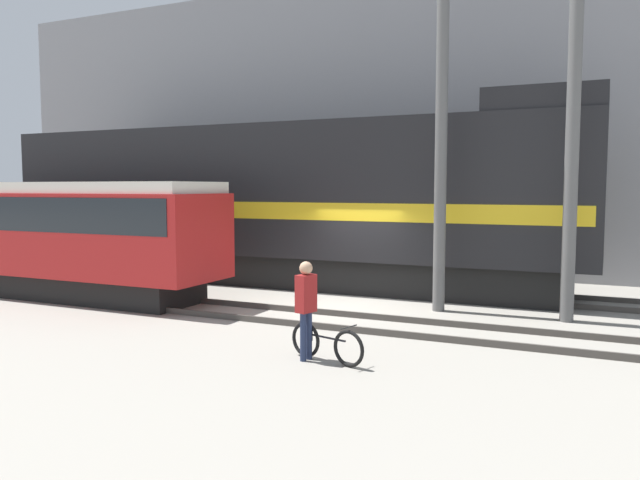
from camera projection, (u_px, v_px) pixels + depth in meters
ground_plane at (341, 306)px, 16.32m from camera, size 120.00×120.00×0.00m
track_near at (308, 317)px, 14.54m from camera, size 60.00×1.51×0.14m
track_far at (377, 287)px, 18.87m from camera, size 60.00×1.51×0.14m
building_backdrop at (436, 130)px, 24.64m from camera, size 36.38×6.00×10.70m
freight_locomotive at (279, 202)px, 20.05m from camera, size 19.39×3.04×5.62m
streetcar at (35, 230)px, 18.06m from camera, size 12.00×2.54×3.24m
bicycle at (327, 344)px, 11.05m from camera, size 1.60×0.60×0.71m
person at (306, 300)px, 11.11m from camera, size 0.31×0.41×1.78m
utility_pole_left at (441, 119)px, 15.27m from camera, size 0.30×0.30×9.53m
utility_pole_center at (572, 137)px, 14.06m from camera, size 0.31×0.31×8.45m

